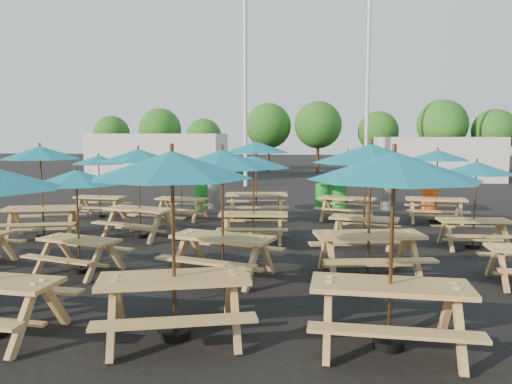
# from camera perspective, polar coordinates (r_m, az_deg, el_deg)

# --- Properties ---
(ground) EXTENTS (120.00, 120.00, 0.00)m
(ground) POSITION_cam_1_polar(r_m,az_deg,el_deg) (12.70, -0.78, -5.69)
(ground) COLOR black
(ground) RESTS_ON ground
(picnic_unit_2) EXTENTS (2.52, 2.52, 2.43)m
(picnic_unit_2) POSITION_cam_1_polar(r_m,az_deg,el_deg) (14.10, -23.42, 3.53)
(picnic_unit_2) COLOR tan
(picnic_unit_2) RESTS_ON ground
(picnic_unit_3) EXTENTS (1.89, 1.89, 2.06)m
(picnic_unit_3) POSITION_cam_1_polar(r_m,az_deg,el_deg) (17.07, -17.54, 3.12)
(picnic_unit_3) COLOR tan
(picnic_unit_3) RESTS_ON ground
(picnic_unit_5) EXTENTS (2.13, 2.13, 2.04)m
(picnic_unit_5) POSITION_cam_1_polar(r_m,az_deg,el_deg) (10.19, -19.83, 0.88)
(picnic_unit_5) COLOR tan
(picnic_unit_5) RESTS_ON ground
(picnic_unit_6) EXTENTS (2.49, 2.49, 2.36)m
(picnic_unit_6) POSITION_cam_1_polar(r_m,az_deg,el_deg) (13.29, -13.29, 3.48)
(picnic_unit_6) COLOR tan
(picnic_unit_6) RESTS_ON ground
(picnic_unit_7) EXTENTS (2.04, 2.04, 2.07)m
(picnic_unit_7) POSITION_cam_1_polar(r_m,az_deg,el_deg) (16.02, -8.55, 3.16)
(picnic_unit_7) COLOR tan
(picnic_unit_7) RESTS_ON ground
(picnic_unit_8) EXTENTS (2.60, 2.60, 2.50)m
(picnic_unit_8) POSITION_cam_1_polar(r_m,az_deg,el_deg) (6.47, -9.54, 1.73)
(picnic_unit_8) COLOR tan
(picnic_unit_8) RESTS_ON ground
(picnic_unit_9) EXTENTS (2.56, 2.56, 2.44)m
(picnic_unit_9) POSITION_cam_1_polar(r_m,az_deg,el_deg) (9.20, -3.88, 2.83)
(picnic_unit_9) COLOR tan
(picnic_unit_9) RESTS_ON ground
(picnic_unit_10) EXTENTS (1.97, 1.97, 2.20)m
(picnic_unit_10) POSITION_cam_1_polar(r_m,az_deg,el_deg) (12.45, -0.30, 2.83)
(picnic_unit_10) COLOR tan
(picnic_unit_10) RESTS_ON ground
(picnic_unit_11) EXTENTS (2.37, 2.37, 2.51)m
(picnic_unit_11) POSITION_cam_1_polar(r_m,az_deg,el_deg) (15.87, 0.03, 4.57)
(picnic_unit_11) COLOR tan
(picnic_unit_11) RESTS_ON ground
(picnic_unit_12) EXTENTS (2.23, 2.23, 2.50)m
(picnic_unit_12) POSITION_cam_1_polar(r_m,az_deg,el_deg) (6.30, 15.45, 1.45)
(picnic_unit_12) COLOR tan
(picnic_unit_12) RESTS_ON ground
(picnic_unit_13) EXTENTS (2.50, 2.50, 2.55)m
(picnic_unit_13) POSITION_cam_1_polar(r_m,az_deg,el_deg) (9.47, 12.97, 3.34)
(picnic_unit_13) COLOR tan
(picnic_unit_13) RESTS_ON ground
(picnic_unit_14) EXTENTS (2.15, 2.15, 2.08)m
(picnic_unit_14) POSITION_cam_1_polar(r_m,az_deg,el_deg) (12.32, 12.39, 2.18)
(picnic_unit_14) COLOR tan
(picnic_unit_14) RESTS_ON ground
(picnic_unit_15) EXTENTS (2.35, 2.35, 2.22)m
(picnic_unit_15) POSITION_cam_1_polar(r_m,az_deg,el_deg) (15.83, 10.49, 3.56)
(picnic_unit_15) COLOR tan
(picnic_unit_15) RESTS_ON ground
(picnic_unit_18) EXTENTS (1.83, 1.83, 2.08)m
(picnic_unit_18) POSITION_cam_1_polar(r_m,az_deg,el_deg) (12.82, 23.87, 1.95)
(picnic_unit_18) COLOR tan
(picnic_unit_18) RESTS_ON ground
(picnic_unit_19) EXTENTS (2.12, 2.12, 2.27)m
(picnic_unit_19) POSITION_cam_1_polar(r_m,az_deg,el_deg) (16.20, 20.03, 3.49)
(picnic_unit_19) COLOR tan
(picnic_unit_19) RESTS_ON ground
(waste_bin_0) EXTENTS (0.57, 0.57, 0.91)m
(waste_bin_0) POSITION_cam_1_polar(r_m,az_deg,el_deg) (18.60, -6.14, -0.44)
(waste_bin_0) COLOR #188522
(waste_bin_0) RESTS_ON ground
(waste_bin_1) EXTENTS (0.57, 0.57, 0.91)m
(waste_bin_1) POSITION_cam_1_polar(r_m,az_deg,el_deg) (18.61, -5.02, -0.42)
(waste_bin_1) COLOR gray
(waste_bin_1) RESTS_ON ground
(waste_bin_2) EXTENTS (0.57, 0.57, 0.91)m
(waste_bin_2) POSITION_cam_1_polar(r_m,az_deg,el_deg) (18.57, 7.68, -0.47)
(waste_bin_2) COLOR #188522
(waste_bin_2) RESTS_ON ground
(waste_bin_3) EXTENTS (0.57, 0.57, 0.91)m
(waste_bin_3) POSITION_cam_1_polar(r_m,az_deg,el_deg) (18.52, 9.56, -0.52)
(waste_bin_3) COLOR #188522
(waste_bin_3) RESTS_ON ground
(waste_bin_4) EXTENTS (0.57, 0.57, 0.91)m
(waste_bin_4) POSITION_cam_1_polar(r_m,az_deg,el_deg) (18.70, 14.89, -0.58)
(waste_bin_4) COLOR gray
(waste_bin_4) RESTS_ON ground
(waste_bin_5) EXTENTS (0.57, 0.57, 0.91)m
(waste_bin_5) POSITION_cam_1_polar(r_m,az_deg,el_deg) (18.79, 19.24, -0.69)
(waste_bin_5) COLOR #E1430D
(waste_bin_5) RESTS_ON ground
(mast_0) EXTENTS (0.20, 0.20, 12.00)m
(mast_0) POSITION_cam_1_polar(r_m,az_deg,el_deg) (26.77, -1.23, 13.58)
(mast_0) COLOR silver
(mast_0) RESTS_ON ground
(mast_1) EXTENTS (0.20, 0.20, 12.00)m
(mast_1) POSITION_cam_1_polar(r_m,az_deg,el_deg) (28.66, 12.68, 12.95)
(mast_1) COLOR silver
(mast_1) RESTS_ON ground
(event_tent_0) EXTENTS (8.00, 4.00, 2.80)m
(event_tent_0) POSITION_cam_1_polar(r_m,az_deg,el_deg) (31.82, -11.01, 4.03)
(event_tent_0) COLOR silver
(event_tent_0) RESTS_ON ground
(event_tent_1) EXTENTS (7.00, 4.00, 2.60)m
(event_tent_1) POSITION_cam_1_polar(r_m,az_deg,el_deg) (32.21, 19.90, 3.61)
(event_tent_1) COLOR silver
(event_tent_1) RESTS_ON ground
(tree_0) EXTENTS (2.80, 2.80, 4.24)m
(tree_0) POSITION_cam_1_polar(r_m,az_deg,el_deg) (40.70, -16.17, 6.40)
(tree_0) COLOR #382314
(tree_0) RESTS_ON ground
(tree_1) EXTENTS (3.11, 3.11, 4.72)m
(tree_1) POSITION_cam_1_polar(r_m,az_deg,el_deg) (37.95, -10.89, 7.04)
(tree_1) COLOR #382314
(tree_1) RESTS_ON ground
(tree_2) EXTENTS (2.59, 2.59, 3.93)m
(tree_2) POSITION_cam_1_polar(r_m,az_deg,el_deg) (36.84, -5.98, 6.33)
(tree_2) COLOR #382314
(tree_2) RESTS_ON ground
(tree_3) EXTENTS (3.36, 3.36, 5.09)m
(tree_3) POSITION_cam_1_polar(r_m,az_deg,el_deg) (37.19, 1.42, 7.56)
(tree_3) COLOR #382314
(tree_3) RESTS_ON ground
(tree_4) EXTENTS (3.41, 3.41, 5.17)m
(tree_4) POSITION_cam_1_polar(r_m,az_deg,el_deg) (36.58, 7.11, 7.62)
(tree_4) COLOR #382314
(tree_4) RESTS_ON ground
(tree_5) EXTENTS (2.94, 2.94, 4.45)m
(tree_5) POSITION_cam_1_polar(r_m,az_deg,el_deg) (37.28, 13.80, 6.71)
(tree_5) COLOR #382314
(tree_5) RESTS_ON ground
(tree_6) EXTENTS (3.38, 3.38, 5.13)m
(tree_6) POSITION_cam_1_polar(r_m,az_deg,el_deg) (36.27, 20.52, 7.22)
(tree_6) COLOR #382314
(tree_6) RESTS_ON ground
(tree_7) EXTENTS (2.95, 2.95, 4.48)m
(tree_7) POSITION_cam_1_polar(r_m,az_deg,el_deg) (37.24, 25.59, 6.30)
(tree_7) COLOR #382314
(tree_7) RESTS_ON ground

